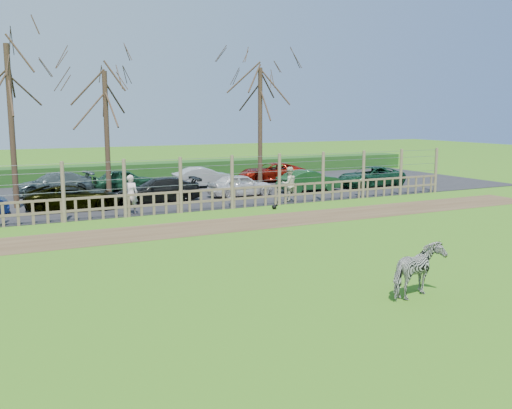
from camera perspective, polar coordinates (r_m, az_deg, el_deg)
name	(u,v)px	position (r m, az deg, el deg)	size (l,w,h in m)	color
ground	(263,251)	(18.49, 0.68, -4.69)	(120.00, 120.00, 0.00)	#69A72A
dirt_strip	(211,227)	(22.49, -4.56, -2.21)	(34.00, 2.80, 0.01)	brown
asphalt	(142,194)	(31.86, -11.31, 1.02)	(44.00, 13.00, 0.04)	#232326
hedge	(113,173)	(38.55, -14.08, 3.11)	(46.00, 2.00, 1.10)	#1E4716
fence	(181,195)	(25.59, -7.52, 0.94)	(30.16, 0.16, 2.50)	brown
tree_left	(9,86)	(28.55, -23.48, 10.80)	(4.80, 4.80, 7.88)	#3D2B1E
tree_mid	(106,104)	(30.12, -14.81, 9.69)	(4.80, 4.80, 6.83)	#3D2B1E
tree_right	(260,99)	(33.61, 0.42, 10.54)	(4.80, 4.80, 7.35)	#3D2B1E
zebra	(418,271)	(14.37, 15.92, -6.38)	(0.71, 1.57, 1.32)	gray
visitor_a	(131,194)	(25.49, -12.43, 1.00)	(0.63, 0.41, 1.72)	silver
visitor_b	(289,184)	(28.59, 3.32, 2.06)	(0.84, 0.65, 1.72)	beige
crow	(274,207)	(26.46, 1.86, -0.23)	(0.29, 0.22, 0.24)	black
car_2	(73,197)	(27.36, -17.80, 0.76)	(1.99, 4.32, 1.20)	black
car_3	(158,190)	(28.61, -9.75, 1.42)	(1.68, 4.13, 1.20)	black
car_4	(240,185)	(30.23, -1.58, 1.96)	(1.42, 3.52, 1.20)	white
car_5	(309,181)	(32.31, 5.30, 2.38)	(1.27, 3.64, 1.20)	#1C4D24
car_6	(370,177)	(34.86, 11.38, 2.74)	(1.99, 4.32, 1.20)	#164326
car_9	(53,184)	(32.71, -19.61, 1.97)	(1.68, 4.13, 1.20)	#51605C
car_10	(124,180)	(33.48, -13.02, 2.42)	(1.42, 3.52, 1.20)	#1A462A
car_11	(204,177)	(34.10, -5.27, 2.74)	(1.27, 3.64, 1.20)	beige
car_12	(272,172)	(36.85, 1.58, 3.25)	(1.99, 4.32, 1.20)	#971408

